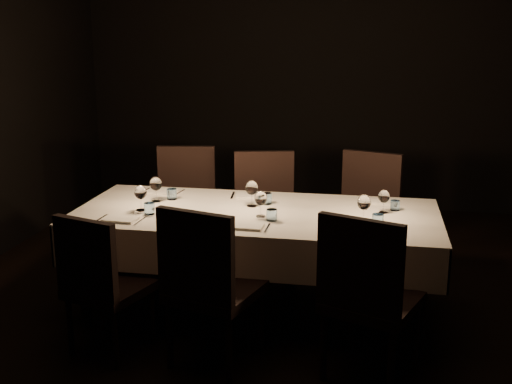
% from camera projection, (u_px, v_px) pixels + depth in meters
% --- Properties ---
extents(room, '(5.01, 6.01, 3.01)m').
position_uv_depth(room, '(256.00, 105.00, 4.28)').
color(room, black).
rests_on(room, ground).
extents(dining_table, '(2.52, 1.12, 0.76)m').
position_uv_depth(dining_table, '(256.00, 221.00, 4.48)').
color(dining_table, black).
rests_on(dining_table, ground).
extents(chair_near_left, '(0.56, 0.56, 0.92)m').
position_uv_depth(chair_near_left, '(100.00, 279.00, 3.92)').
color(chair_near_left, black).
rests_on(chair_near_left, ground).
extents(place_setting_near_left, '(0.33, 0.40, 0.18)m').
position_uv_depth(place_setting_near_left, '(137.00, 204.00, 4.38)').
color(place_setting_near_left, silver).
rests_on(place_setting_near_left, dining_table).
extents(chair_near_center, '(0.60, 0.60, 1.02)m').
position_uv_depth(chair_near_center, '(207.00, 282.00, 3.77)').
color(chair_near_center, black).
rests_on(chair_near_center, ground).
extents(place_setting_near_center, '(0.32, 0.40, 0.18)m').
position_uv_depth(place_setting_near_center, '(259.00, 211.00, 4.23)').
color(place_setting_near_center, silver).
rests_on(place_setting_near_center, dining_table).
extents(chair_near_right, '(0.63, 0.63, 1.02)m').
position_uv_depth(chair_near_right, '(367.00, 292.00, 3.61)').
color(chair_near_right, black).
rests_on(chair_near_right, ground).
extents(place_setting_near_right, '(0.35, 0.41, 0.19)m').
position_uv_depth(place_setting_near_right, '(364.00, 215.00, 4.11)').
color(place_setting_near_right, silver).
rests_on(place_setting_near_right, dining_table).
extents(chair_far_left, '(0.56, 0.56, 1.02)m').
position_uv_depth(chair_far_left, '(185.00, 203.00, 5.45)').
color(chair_far_left, black).
rests_on(chair_far_left, ground).
extents(place_setting_far_left, '(0.34, 0.41, 0.18)m').
position_uv_depth(place_setting_far_left, '(161.00, 189.00, 4.79)').
color(place_setting_far_left, silver).
rests_on(place_setting_far_left, dining_table).
extents(chair_far_center, '(0.59, 0.59, 1.02)m').
position_uv_depth(chair_far_center, '(265.00, 210.00, 5.23)').
color(chair_far_center, black).
rests_on(chair_far_center, ground).
extents(place_setting_far_center, '(0.35, 0.41, 0.19)m').
position_uv_depth(place_setting_far_center, '(255.00, 193.00, 4.66)').
color(place_setting_far_center, silver).
rests_on(place_setting_far_center, dining_table).
extents(chair_far_right, '(0.62, 0.62, 1.03)m').
position_uv_depth(chair_far_right, '(365.00, 211.00, 5.18)').
color(chair_far_right, black).
rests_on(chair_far_right, ground).
extents(place_setting_far_right, '(0.29, 0.39, 0.16)m').
position_uv_depth(place_setting_far_right, '(384.00, 200.00, 4.50)').
color(place_setting_far_right, silver).
rests_on(place_setting_far_right, dining_table).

